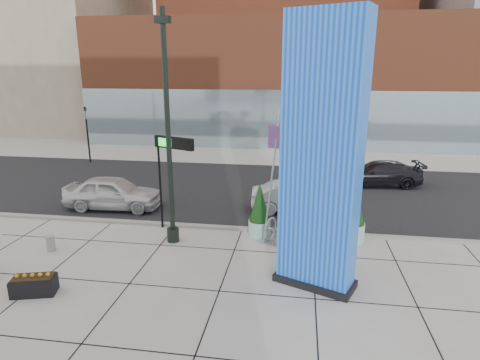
# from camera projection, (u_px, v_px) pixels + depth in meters

# --- Properties ---
(ground) EXTENTS (160.00, 160.00, 0.00)m
(ground) POSITION_uv_depth(u_px,v_px,m) (196.00, 273.00, 13.80)
(ground) COLOR #9E9991
(ground) RESTS_ON ground
(street_asphalt) EXTENTS (80.00, 12.00, 0.02)m
(street_asphalt) POSITION_uv_depth(u_px,v_px,m) (240.00, 189.00, 23.31)
(street_asphalt) COLOR black
(street_asphalt) RESTS_ON ground
(curb_edge) EXTENTS (80.00, 0.30, 0.12)m
(curb_edge) POSITION_uv_depth(u_px,v_px,m) (219.00, 227.00, 17.59)
(curb_edge) COLOR gray
(curb_edge) RESTS_ON ground
(tower_podium) EXTENTS (34.00, 10.00, 11.00)m
(tower_podium) POSITION_uv_depth(u_px,v_px,m) (277.00, 82.00, 37.85)
(tower_podium) COLOR brown
(tower_podium) RESTS_ON ground
(tower_glass_front) EXTENTS (34.00, 0.60, 5.00)m
(tower_glass_front) POSITION_uv_depth(u_px,v_px,m) (273.00, 120.00, 34.10)
(tower_glass_front) COLOR #8CA5B2
(tower_glass_front) RESTS_ON ground
(blue_pylon) EXTENTS (2.77, 2.02, 8.43)m
(blue_pylon) POSITION_uv_depth(u_px,v_px,m) (321.00, 163.00, 12.03)
(blue_pylon) COLOR blue
(blue_pylon) RESTS_ON ground
(lamp_post) EXTENTS (0.58, 0.49, 8.90)m
(lamp_post) POSITION_uv_depth(u_px,v_px,m) (169.00, 154.00, 15.37)
(lamp_post) COLOR black
(lamp_post) RESTS_ON ground
(public_art_sculpture) EXTENTS (2.62, 2.02, 5.34)m
(public_art_sculpture) POSITION_uv_depth(u_px,v_px,m) (291.00, 211.00, 15.71)
(public_art_sculpture) COLOR #B7BABC
(public_art_sculpture) RESTS_ON ground
(concrete_bollard) EXTENTS (0.32, 0.32, 0.63)m
(concrete_bollard) POSITION_uv_depth(u_px,v_px,m) (51.00, 243.00, 15.42)
(concrete_bollard) COLOR gray
(concrete_bollard) RESTS_ON ground
(overhead_street_sign) EXTENTS (1.86, 0.90, 4.12)m
(overhead_street_sign) POSITION_uv_depth(u_px,v_px,m) (174.00, 149.00, 16.71)
(overhead_street_sign) COLOR black
(overhead_street_sign) RESTS_ON ground
(round_planter_east) EXTENTS (1.09, 1.09, 2.74)m
(round_planter_east) POSITION_uv_depth(u_px,v_px,m) (352.00, 211.00, 16.08)
(round_planter_east) COLOR #91C4BC
(round_planter_east) RESTS_ON ground
(round_planter_mid) EXTENTS (1.09, 1.09, 2.72)m
(round_planter_mid) POSITION_uv_depth(u_px,v_px,m) (328.00, 210.00, 16.22)
(round_planter_mid) COLOR #91C4BC
(round_planter_mid) RESTS_ON ground
(round_planter_west) EXTENTS (0.93, 0.93, 2.32)m
(round_planter_west) POSITION_uv_depth(u_px,v_px,m) (260.00, 210.00, 16.67)
(round_planter_west) COLOR #91C4BC
(round_planter_west) RESTS_ON ground
(box_planter_north) EXTENTS (1.41, 0.96, 0.71)m
(box_planter_north) POSITION_uv_depth(u_px,v_px,m) (34.00, 284.00, 12.48)
(box_planter_north) COLOR black
(box_planter_north) RESTS_ON ground
(car_white_west) EXTENTS (4.85, 2.11, 1.63)m
(car_white_west) POSITION_uv_depth(u_px,v_px,m) (113.00, 193.00, 19.92)
(car_white_west) COLOR silver
(car_white_west) RESTS_ON ground
(car_silver_mid) EXTENTS (4.53, 1.95, 1.45)m
(car_silver_mid) POSITION_uv_depth(u_px,v_px,m) (297.00, 198.00, 19.49)
(car_silver_mid) COLOR #B6B8BE
(car_silver_mid) RESTS_ON ground
(car_dark_east) EXTENTS (5.15, 2.47, 1.45)m
(car_dark_east) POSITION_uv_depth(u_px,v_px,m) (378.00, 174.00, 23.85)
(car_dark_east) COLOR black
(car_dark_east) RESTS_ON ground
(traffic_signal) EXTENTS (0.15, 0.18, 4.10)m
(traffic_signal) POSITION_uv_depth(u_px,v_px,m) (87.00, 132.00, 29.16)
(traffic_signal) COLOR black
(traffic_signal) RESTS_ON ground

